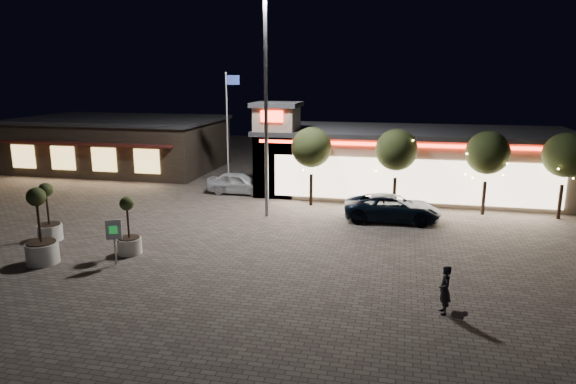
% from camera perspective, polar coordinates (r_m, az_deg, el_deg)
% --- Properties ---
extents(ground, '(90.00, 90.00, 0.00)m').
position_cam_1_polar(ground, '(22.71, -12.57, -7.61)').
color(ground, '#655B52').
rests_on(ground, ground).
extents(retail_building, '(20.40, 8.40, 6.10)m').
position_cam_1_polar(retail_building, '(35.43, 12.80, 3.46)').
color(retail_building, gray).
rests_on(retail_building, ground).
extents(restaurant_building, '(16.40, 11.00, 4.30)m').
position_cam_1_polar(restaurant_building, '(45.91, -18.08, 5.19)').
color(restaurant_building, '#382D23').
rests_on(restaurant_building, ground).
extents(floodlight_pole, '(0.60, 0.40, 12.38)m').
position_cam_1_polar(floodlight_pole, '(28.14, -2.48, 11.24)').
color(floodlight_pole, gray).
rests_on(floodlight_pole, ground).
extents(flagpole, '(0.95, 0.10, 8.00)m').
position_cam_1_polar(flagpole, '(34.20, -6.63, 7.65)').
color(flagpole, white).
rests_on(flagpole, ground).
extents(string_tree_a, '(2.42, 2.42, 4.79)m').
position_cam_1_polar(string_tree_a, '(30.92, 2.63, 4.96)').
color(string_tree_a, '#332319').
rests_on(string_tree_a, ground).
extents(string_tree_b, '(2.42, 2.42, 4.79)m').
position_cam_1_polar(string_tree_b, '(30.47, 11.95, 4.57)').
color(string_tree_b, '#332319').
rests_on(string_tree_b, ground).
extents(string_tree_c, '(2.42, 2.42, 4.79)m').
position_cam_1_polar(string_tree_c, '(30.82, 21.30, 4.06)').
color(string_tree_c, '#332319').
rests_on(string_tree_c, ground).
extents(string_tree_d, '(2.42, 2.42, 4.79)m').
position_cam_1_polar(string_tree_d, '(31.68, 28.47, 3.59)').
color(string_tree_d, '#332319').
rests_on(string_tree_d, ground).
extents(pickup_truck, '(5.33, 2.68, 1.45)m').
position_cam_1_polar(pickup_truck, '(28.63, 11.51, -1.73)').
color(pickup_truck, black).
rests_on(pickup_truck, ground).
extents(white_sedan, '(4.33, 1.86, 1.46)m').
position_cam_1_polar(white_sedan, '(34.55, -5.48, 0.99)').
color(white_sedan, silver).
rests_on(white_sedan, ground).
extents(pedestrian, '(0.50, 0.67, 1.68)m').
position_cam_1_polar(pedestrian, '(18.17, 17.03, -10.36)').
color(pedestrian, black).
rests_on(pedestrian, ground).
extents(dog, '(0.51, 0.26, 0.27)m').
position_cam_1_polar(dog, '(17.94, 18.60, -12.77)').
color(dog, '#59514C').
rests_on(dog, ground).
extents(planter_left, '(1.15, 1.15, 2.84)m').
position_cam_1_polar(planter_left, '(27.31, -25.01, -3.10)').
color(planter_left, silver).
rests_on(planter_left, ground).
extents(planter_mid, '(1.34, 1.34, 3.29)m').
position_cam_1_polar(planter_mid, '(24.12, -25.76, -4.84)').
color(planter_mid, silver).
rests_on(planter_mid, ground).
extents(planter_right, '(1.07, 1.07, 2.62)m').
position_cam_1_polar(planter_right, '(24.02, -17.25, -4.70)').
color(planter_right, silver).
rests_on(planter_right, ground).
extents(valet_sign, '(0.61, 0.30, 1.95)m').
position_cam_1_polar(valet_sign, '(22.69, -18.78, -4.39)').
color(valet_sign, gray).
rests_on(valet_sign, ground).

